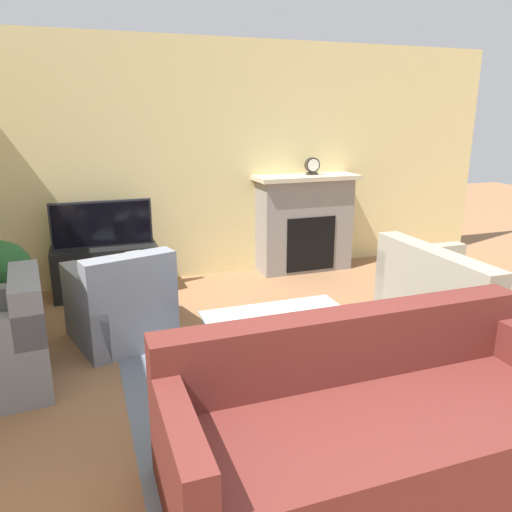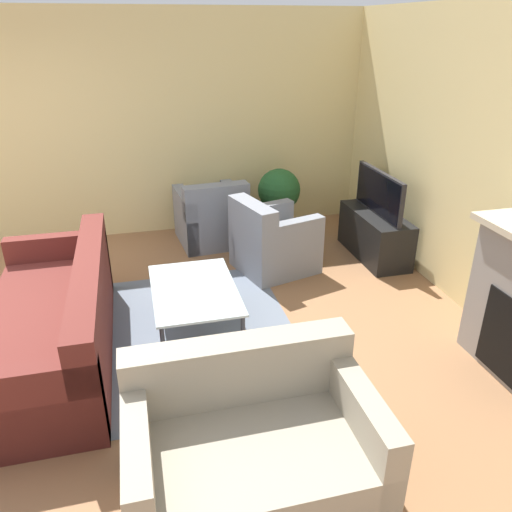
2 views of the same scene
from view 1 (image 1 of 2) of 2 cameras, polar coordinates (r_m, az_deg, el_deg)
name	(u,v)px [view 1 (image 1 of 2)]	position (r m, az deg, el deg)	size (l,w,h in m)	color
wall_back	(190,162)	(5.84, -7.53, 10.56)	(7.94, 0.06, 2.70)	beige
area_rug	(286,380)	(3.78, 3.45, -13.99)	(2.28, 1.91, 0.00)	slate
fireplace	(305,221)	(6.16, 5.57, 4.00)	(1.26, 0.46, 1.18)	gray
tv_stand	(106,270)	(5.60, -16.76, -1.56)	(1.09, 0.44, 0.53)	black
tv	(102,224)	(5.47, -17.18, 3.53)	(1.03, 0.06, 0.49)	#232328
couch_sectional	(375,426)	(2.88, 13.42, -18.34)	(2.26, 0.94, 0.82)	#5B231E
couch_loveseat	(460,306)	(4.66, 22.28, -5.30)	(0.92, 1.38, 0.82)	#9E937F
armchair_accent	(121,307)	(4.40, -15.15, -5.70)	(0.92, 0.95, 0.82)	gray
coffee_table	(282,324)	(3.67, 2.97, -7.79)	(1.08, 0.71, 0.45)	#333338
potted_plant	(1,277)	(4.69, -27.16, -2.16)	(0.53, 0.53, 0.88)	#AD704C
mantel_clock	(312,166)	(6.10, 6.44, 10.21)	(0.18, 0.07, 0.21)	#28231E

